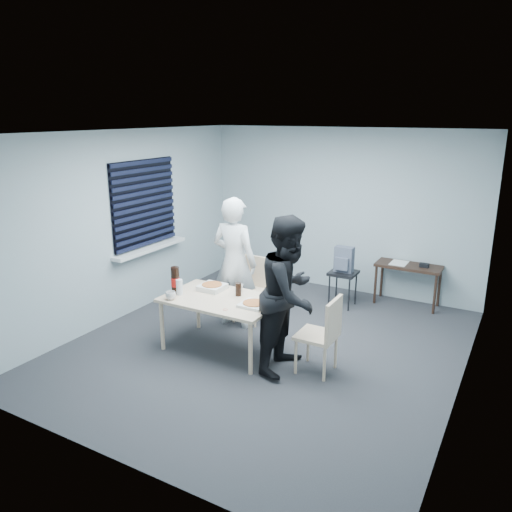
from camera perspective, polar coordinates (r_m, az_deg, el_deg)
The scene contains 19 objects.
room at distance 7.41m, azimuth -12.43°, elevation 5.05°, with size 5.00×5.00×5.00m.
dining_table at distance 6.05m, azimuth -4.00°, elevation -5.35°, with size 1.37×0.86×0.66m.
chair_far at distance 6.96m, azimuth -0.29°, elevation -3.22°, with size 0.42×0.42×0.89m.
chair_right at distance 5.58m, azimuth 7.80°, elevation -8.43°, with size 0.42×0.42×0.89m.
person_white at distance 6.66m, azimuth -2.47°, elevation -0.75°, with size 0.65×0.42×1.77m, color silver.
person_black at distance 5.52m, azimuth 3.84°, elevation -4.36°, with size 0.86×0.47×1.77m, color black.
side_table at distance 7.78m, azimuth 17.03°, elevation -1.52°, with size 0.95×0.42×0.63m.
stool at distance 7.55m, azimuth 9.92°, elevation -2.56°, with size 0.39×0.39×0.54m.
backpack at distance 7.45m, azimuth 10.00°, elevation -0.43°, with size 0.27×0.20×0.38m.
pizza_box_a at distance 6.31m, azimuth -5.04°, elevation -3.54°, with size 0.30×0.30×0.07m.
pizza_box_b at distance 5.78m, azimuth -0.27°, elevation -5.52°, with size 0.30×0.30×0.04m.
mug_a at distance 6.04m, azimuth -9.72°, elevation -4.48°, with size 0.12×0.12×0.10m, color silver.
mug_b at distance 6.22m, azimuth -1.91°, elevation -3.67°, with size 0.10×0.10×0.09m, color silver.
cola_glass at distance 6.07m, azimuth -2.03°, elevation -3.83°, with size 0.07×0.07×0.16m, color black.
soda_bottle at distance 6.20m, azimuth -9.21°, elevation -2.80°, with size 0.11×0.11×0.34m.
plastic_cups at distance 6.17m, azimuth -8.75°, elevation -3.53°, with size 0.08×0.08×0.19m, color silver.
rubber_band at distance 5.68m, azimuth -3.53°, elevation -6.14°, with size 0.06×0.06×0.00m, color red.
papers at distance 7.80m, azimuth 16.03°, elevation -0.76°, with size 0.24×0.32×0.01m, color white.
black_box at distance 7.70m, azimuth 18.67°, elevation -1.01°, with size 0.13×0.09×0.06m, color black.
Camera 1 is at (2.68, -5.01, 2.81)m, focal length 35.00 mm.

